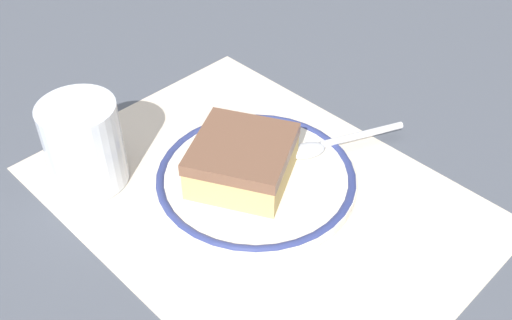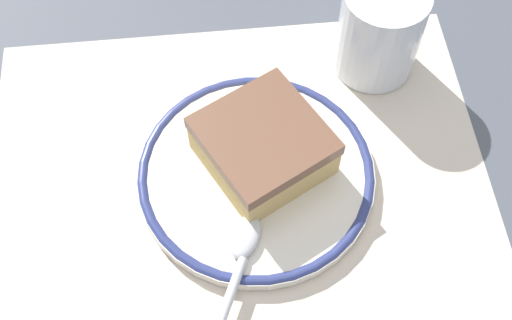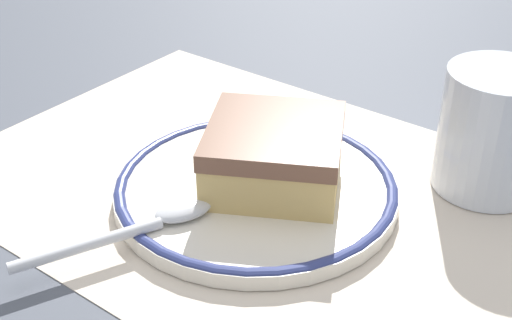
{
  "view_description": "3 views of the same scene",
  "coord_description": "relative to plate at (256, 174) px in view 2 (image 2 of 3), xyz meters",
  "views": [
    {
      "loc": [
        0.3,
        -0.3,
        0.42
      ],
      "look_at": [
        -0.01,
        0.01,
        0.03
      ],
      "focal_mm": 42.27,
      "sensor_mm": 36.0,
      "label": 1
    },
    {
      "loc": [
        0.01,
        0.28,
        0.49
      ],
      "look_at": [
        -0.01,
        0.01,
        0.03
      ],
      "focal_mm": 45.88,
      "sensor_mm": 36.0,
      "label": 2
    },
    {
      "loc": [
        -0.27,
        0.35,
        0.29
      ],
      "look_at": [
        -0.01,
        0.01,
        0.03
      ],
      "focal_mm": 50.61,
      "sensor_mm": 36.0,
      "label": 3
    }
  ],
  "objects": [
    {
      "name": "ground_plane",
      "position": [
        0.01,
        -0.01,
        -0.01
      ],
      "size": [
        2.4,
        2.4,
        0.0
      ],
      "primitive_type": "plane",
      "color": "#4C515B"
    },
    {
      "name": "placemat",
      "position": [
        0.01,
        -0.01,
        -0.01
      ],
      "size": [
        0.43,
        0.31,
        0.0
      ],
      "primitive_type": "cube",
      "color": "beige",
      "rests_on": "ground_plane"
    },
    {
      "name": "plate",
      "position": [
        0.0,
        0.0,
        0.0
      ],
      "size": [
        0.2,
        0.2,
        0.01
      ],
      "color": "silver",
      "rests_on": "placemat"
    },
    {
      "name": "cake_slice",
      "position": [
        -0.01,
        -0.01,
        0.03
      ],
      "size": [
        0.13,
        0.13,
        0.04
      ],
      "color": "#DBB76B",
      "rests_on": "plate"
    },
    {
      "name": "spoon",
      "position": [
        0.02,
        0.08,
        0.01
      ],
      "size": [
        0.07,
        0.13,
        0.01
      ],
      "color": "silver",
      "rests_on": "plate"
    },
    {
      "name": "cup",
      "position": [
        -0.12,
        -0.11,
        0.03
      ],
      "size": [
        0.08,
        0.08,
        0.09
      ],
      "color": "silver",
      "rests_on": "placemat"
    }
  ]
}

